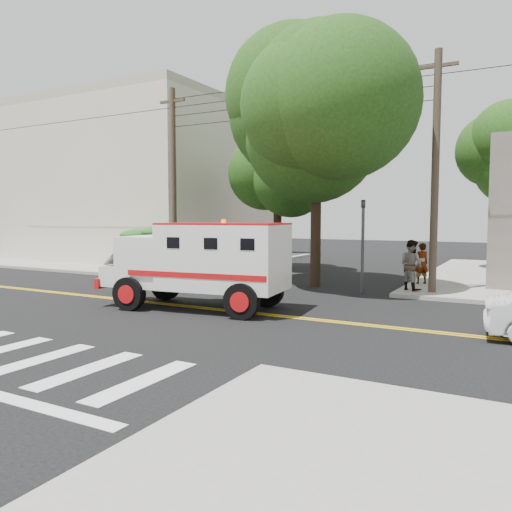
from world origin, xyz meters
The scene contains 13 objects.
ground centered at (0.00, 0.00, 0.00)m, with size 100.00×100.00×0.00m, color black.
sidewalk_nw centered at (-13.50, 13.50, 0.07)m, with size 17.00×17.00×0.15m, color gray.
building_left centered at (-15.50, 15.00, 5.15)m, with size 16.00×14.00×10.00m, color beige.
utility_pole_left centered at (-5.60, 6.00, 4.50)m, with size 0.28×0.28×9.00m, color #382D23.
utility_pole_right centered at (6.30, 6.20, 4.50)m, with size 0.28×0.28×9.00m, color #382D23.
tree_main centered at (1.94, 6.21, 7.20)m, with size 6.08×5.70×9.85m.
tree_left centered at (-2.68, 11.79, 5.73)m, with size 4.48×4.20×7.70m.
traffic_signal centered at (3.80, 5.60, 2.23)m, with size 0.15×0.18×3.60m.
accessibility_sign centered at (-6.20, 6.17, 1.37)m, with size 0.45×0.10×2.02m.
palm_planter centered at (-7.44, 6.62, 1.65)m, with size 3.52×2.63×2.36m.
armored_truck centered at (0.25, -0.12, 1.57)m, with size 6.29×3.06×2.76m.
pedestrian_a centered at (5.50, 8.38, 1.00)m, with size 0.62×0.41×1.71m, color gray.
pedestrian_b centered at (5.50, 6.29, 1.11)m, with size 0.94×0.73×1.93m, color gray.
Camera 1 is at (9.35, -13.19, 2.94)m, focal length 35.00 mm.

